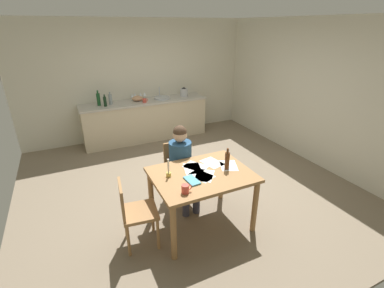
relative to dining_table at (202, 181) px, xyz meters
The scene contains 29 objects.
ground_plane 1.22m from the dining_table, 77.01° to the left, with size 5.20×5.20×0.04m, color #7A6B56.
wall_back 3.65m from the dining_table, 86.38° to the left, with size 5.20×0.12×2.60m, color beige.
wall_right 3.06m from the dining_table, 19.19° to the left, with size 0.12×5.20×2.60m, color beige.
kitchen_counter 3.24m from the dining_table, 85.97° to the left, with size 2.80×0.64×0.90m.
dining_table is the anchor object (origin of this frame).
chair_at_table 0.72m from the dining_table, 91.63° to the left, with size 0.41×0.41×0.88m.
person_seated 0.56m from the dining_table, 92.41° to the left, with size 0.33×0.60×1.19m.
chair_side_empty 0.89m from the dining_table, behind, with size 0.45×0.45×0.86m.
coffee_mug 0.49m from the dining_table, 139.69° to the right, with size 0.12×0.08×0.10m.
candlestick 0.45m from the dining_table, 164.91° to the left, with size 0.06×0.06×0.23m.
book_magazine 0.25m from the dining_table, 148.63° to the right, with size 0.12×0.23×0.02m, color #5199B4.
paper_letter 0.20m from the dining_table, 107.12° to the left, with size 0.21×0.30×0.00m, color white.
paper_bill 0.13m from the dining_table, 124.30° to the right, with size 0.21×0.30×0.00m, color white.
paper_envelope 0.22m from the dining_table, 86.90° to the left, with size 0.21×0.30×0.00m, color white.
paper_receipt 0.34m from the dining_table, 36.69° to the left, with size 0.21×0.30×0.00m, color white.
paper_notice 0.42m from the dining_table, ahead, with size 0.21×0.30×0.00m, color white.
paper_flyer 0.13m from the dining_table, 86.40° to the right, with size 0.21×0.30×0.00m, color white.
wine_bottle_on_table 0.41m from the dining_table, ahead, with size 0.06×0.06×0.29m.
sink_unit 3.30m from the dining_table, 78.78° to the left, with size 0.36×0.36×0.24m.
bottle_oil 3.35m from the dining_table, 102.78° to the left, with size 0.07×0.07×0.32m.
bottle_vinegar 3.21m from the dining_table, 101.38° to the left, with size 0.06×0.06×0.25m.
bottle_wine_red 3.30m from the dining_table, 98.76° to the left, with size 0.07×0.07×0.26m.
mixing_bowl 3.29m from the dining_table, 88.44° to the left, with size 0.25×0.25×0.11m, color tan.
stovetop_kettle 3.45m from the dining_table, 69.72° to the left, with size 0.18×0.18×0.22m.
wine_glass_near_sink 3.40m from the dining_table, 85.22° to the left, with size 0.07×0.07×0.15m.
wine_glass_by_kettle 3.40m from the dining_table, 86.88° to the left, with size 0.07×0.07×0.15m.
wine_glass_back_left 3.39m from the dining_table, 89.03° to the left, with size 0.07×0.07×0.15m.
wine_glass_back_right 3.39m from the dining_table, 90.01° to the left, with size 0.07×0.07×0.15m.
teacup_on_counter 3.09m from the dining_table, 86.44° to the left, with size 0.12×0.08×0.09m.
Camera 1 is at (-1.60, -3.59, 2.45)m, focal length 25.56 mm.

